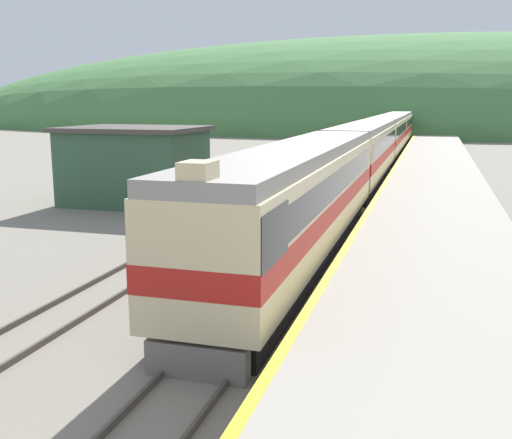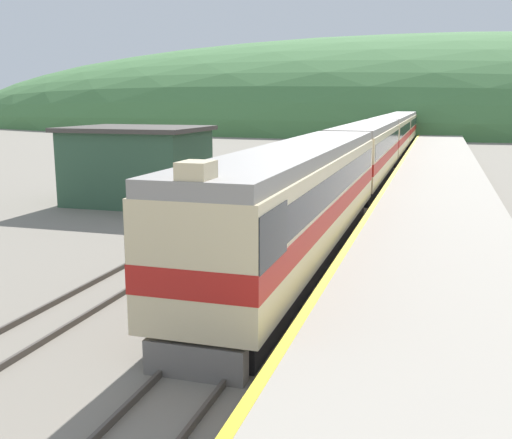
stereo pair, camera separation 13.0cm
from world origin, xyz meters
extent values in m
cube|color=#4C443D|center=(-0.72, 70.00, 0.08)|extent=(0.08, 180.00, 0.16)
cube|color=#4C443D|center=(0.72, 70.00, 0.08)|extent=(0.08, 180.00, 0.16)
cube|color=#4C443D|center=(-5.60, 70.00, 0.08)|extent=(0.08, 180.00, 0.16)
cube|color=#4C443D|center=(-4.17, 70.00, 0.08)|extent=(0.08, 180.00, 0.16)
cube|color=#9E9689|center=(4.75, 50.00, 0.45)|extent=(5.97, 140.00, 0.90)
cube|color=yellow|center=(1.88, 50.00, 0.91)|extent=(0.24, 140.00, 0.01)
ellipsoid|color=#477A42|center=(0.00, 145.54, 0.00)|extent=(231.70, 104.26, 39.01)
cube|color=#385B42|center=(-11.58, 35.29, 2.03)|extent=(6.96, 5.51, 4.06)
cube|color=#47423D|center=(-11.58, 35.29, 4.18)|extent=(7.46, 6.01, 0.24)
cube|color=black|center=(0.00, 25.75, 0.42)|extent=(2.35, 19.05, 0.85)
cube|color=beige|center=(0.00, 25.75, 2.32)|extent=(2.87, 20.27, 2.93)
cube|color=red|center=(0.00, 25.75, 2.08)|extent=(2.90, 20.29, 0.65)
cube|color=black|center=(0.00, 25.75, 2.96)|extent=(2.89, 19.05, 0.88)
cube|color=gray|center=(0.00, 25.75, 3.98)|extent=(2.70, 20.27, 0.40)
cube|color=black|center=(0.00, 16.75, 2.96)|extent=(2.91, 2.20, 1.17)
cube|color=beige|center=(0.00, 16.07, 4.36)|extent=(0.64, 0.80, 0.36)
cube|color=slate|center=(0.00, 15.82, 0.38)|extent=(2.24, 0.40, 0.77)
cube|color=black|center=(0.00, 46.52, 0.42)|extent=(2.35, 18.30, 0.85)
cube|color=beige|center=(0.00, 46.52, 2.32)|extent=(2.87, 19.46, 2.93)
cube|color=red|center=(0.00, 46.52, 2.08)|extent=(2.90, 19.48, 0.65)
cube|color=black|center=(0.00, 46.52, 2.96)|extent=(2.89, 18.30, 0.88)
cube|color=gray|center=(0.00, 46.52, 3.98)|extent=(2.70, 19.46, 0.40)
cube|color=black|center=(0.00, 66.88, 0.42)|extent=(2.35, 18.30, 0.85)
cube|color=beige|center=(0.00, 66.88, 2.32)|extent=(2.87, 19.46, 2.93)
cube|color=red|center=(0.00, 66.88, 2.08)|extent=(2.90, 19.48, 0.65)
cube|color=black|center=(0.00, 66.88, 2.96)|extent=(2.89, 18.30, 0.88)
cube|color=gray|center=(0.00, 66.88, 3.98)|extent=(2.70, 19.46, 0.40)
cube|color=black|center=(0.00, 87.25, 0.42)|extent=(2.35, 18.30, 0.85)
cube|color=beige|center=(0.00, 87.25, 2.32)|extent=(2.87, 19.46, 2.93)
cube|color=red|center=(0.00, 87.25, 2.08)|extent=(2.90, 19.48, 0.65)
cube|color=black|center=(0.00, 87.25, 2.96)|extent=(2.89, 18.30, 0.88)
cube|color=gray|center=(0.00, 87.25, 3.98)|extent=(2.70, 19.46, 0.40)
cube|color=black|center=(0.00, 107.61, 0.42)|extent=(2.35, 18.30, 0.85)
cube|color=beige|center=(0.00, 107.61, 2.32)|extent=(2.87, 19.46, 2.93)
cube|color=red|center=(0.00, 107.61, 2.08)|extent=(2.90, 19.48, 0.65)
cube|color=black|center=(0.00, 107.61, 2.96)|extent=(2.89, 18.30, 0.88)
cube|color=gray|center=(0.00, 107.61, 3.98)|extent=(2.70, 19.46, 0.40)
camera|label=1|loc=(4.50, 4.93, 5.74)|focal=42.00mm
camera|label=2|loc=(4.62, 4.97, 5.74)|focal=42.00mm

